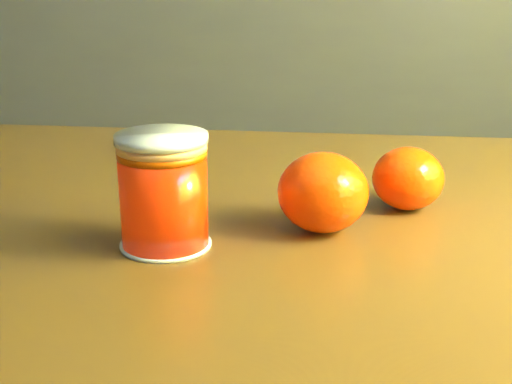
# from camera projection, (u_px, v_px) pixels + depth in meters

# --- Properties ---
(kitchen_counter) EXTENTS (3.15, 0.60, 0.90)m
(kitchen_counter) POSITION_uv_depth(u_px,v_px,m) (40.00, 130.00, 1.91)
(kitchen_counter) COLOR #46464B
(kitchen_counter) RESTS_ON ground
(table) EXTENTS (0.92, 0.65, 0.68)m
(table) POSITION_uv_depth(u_px,v_px,m) (339.00, 314.00, 0.63)
(table) COLOR brown
(table) RESTS_ON ground
(juice_glass) EXTENTS (0.07, 0.07, 0.09)m
(juice_glass) POSITION_uv_depth(u_px,v_px,m) (164.00, 192.00, 0.54)
(juice_glass) COLOR red
(juice_glass) RESTS_ON table
(orange_front) EXTENTS (0.07, 0.07, 0.06)m
(orange_front) POSITION_uv_depth(u_px,v_px,m) (323.00, 192.00, 0.57)
(orange_front) COLOR #FF4105
(orange_front) RESTS_ON table
(orange_back) EXTENTS (0.07, 0.07, 0.06)m
(orange_back) POSITION_uv_depth(u_px,v_px,m) (408.00, 178.00, 0.62)
(orange_back) COLOR #FF4105
(orange_back) RESTS_ON table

